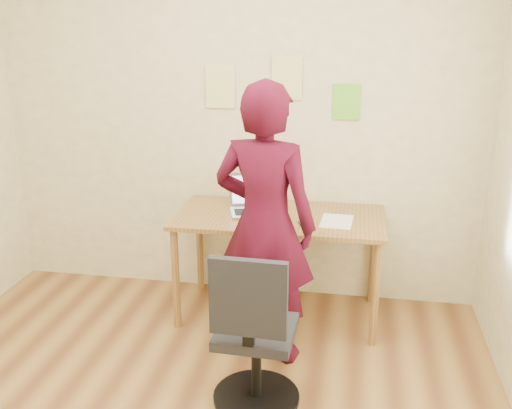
% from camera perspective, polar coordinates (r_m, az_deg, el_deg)
% --- Properties ---
extents(room, '(3.58, 3.58, 2.78)m').
position_cam_1_polar(room, '(2.46, -10.30, 2.46)').
color(room, brown).
rests_on(room, ground).
extents(desk, '(1.40, 0.70, 0.74)m').
position_cam_1_polar(desk, '(3.87, 2.36, -2.31)').
color(desk, olive).
rests_on(desk, ground).
extents(laptop, '(0.41, 0.38, 0.24)m').
position_cam_1_polar(laptop, '(3.91, -0.13, 0.09)').
color(laptop, '#BBBBC3').
rests_on(laptop, desk).
extents(paper_sheet, '(0.22, 0.30, 0.00)m').
position_cam_1_polar(paper_sheet, '(3.76, 8.07, -1.66)').
color(paper_sheet, white).
rests_on(paper_sheet, desk).
extents(phone, '(0.10, 0.13, 0.01)m').
position_cam_1_polar(phone, '(3.67, 4.85, -2.01)').
color(phone, black).
rests_on(phone, desk).
extents(wall_note_left, '(0.21, 0.00, 0.30)m').
position_cam_1_polar(wall_note_left, '(4.09, -3.61, 11.67)').
color(wall_note_left, '#DBD483').
rests_on(wall_note_left, room).
extents(wall_note_mid, '(0.21, 0.00, 0.30)m').
position_cam_1_polar(wall_note_mid, '(4.00, 3.11, 12.55)').
color(wall_note_mid, '#DBD483').
rests_on(wall_note_mid, room).
extents(wall_note_right, '(0.18, 0.00, 0.24)m').
position_cam_1_polar(wall_note_right, '(4.00, 9.06, 10.08)').
color(wall_note_right, '#68C82D').
rests_on(wall_note_right, room).
extents(office_chair, '(0.48, 0.48, 0.92)m').
position_cam_1_polar(office_chair, '(3.06, -0.20, -13.61)').
color(office_chair, black).
rests_on(office_chair, ground).
extents(person, '(0.68, 0.52, 1.70)m').
position_cam_1_polar(person, '(3.34, 0.88, -2.07)').
color(person, '#3D0819').
rests_on(person, ground).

